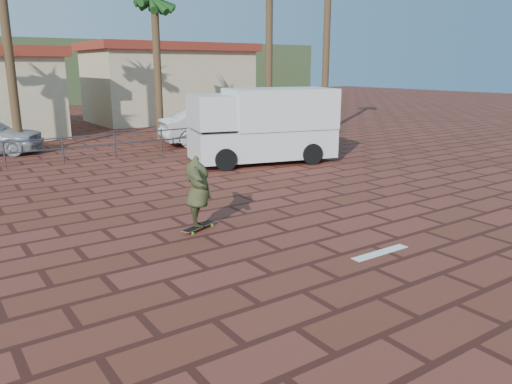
# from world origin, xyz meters

# --- Properties ---
(ground) EXTENTS (120.00, 120.00, 0.00)m
(ground) POSITION_xyz_m (0.00, 0.00, 0.00)
(ground) COLOR maroon
(ground) RESTS_ON ground
(paint_stripe) EXTENTS (1.40, 0.22, 0.01)m
(paint_stripe) POSITION_xyz_m (0.70, -1.20, 0.00)
(paint_stripe) COLOR white
(paint_stripe) RESTS_ON ground
(guardrail) EXTENTS (24.06, 0.06, 1.00)m
(guardrail) POSITION_xyz_m (0.00, 12.00, 0.68)
(guardrail) COLOR #47494F
(guardrail) RESTS_ON ground
(palm_center) EXTENTS (2.40, 2.40, 7.75)m
(palm_center) POSITION_xyz_m (3.50, 15.50, 6.36)
(palm_center) COLOR brown
(palm_center) RESTS_ON ground
(building_east) EXTENTS (10.60, 6.60, 5.00)m
(building_east) POSITION_xyz_m (8.00, 24.00, 2.54)
(building_east) COLOR beige
(building_east) RESTS_ON ground
(longboard) EXTENTS (0.99, 0.58, 0.10)m
(longboard) POSITION_xyz_m (-1.56, 2.07, 0.08)
(longboard) COLOR olive
(longboard) RESTS_ON ground
(skateboarder) EXTENTS (1.21, 2.02, 1.59)m
(skateboarder) POSITION_xyz_m (-1.56, 2.07, 0.89)
(skateboarder) COLOR #3B3F21
(skateboarder) RESTS_ON longboard
(campervan) EXTENTS (5.69, 3.48, 2.75)m
(campervan) POSITION_xyz_m (4.32, 7.87, 1.45)
(campervan) COLOR silver
(campervan) RESTS_ON ground
(car_white) EXTENTS (5.28, 2.65, 1.66)m
(car_white) POSITION_xyz_m (5.16, 13.00, 0.83)
(car_white) COLOR silver
(car_white) RESTS_ON ground
(street_sign) EXTENTS (0.51, 0.15, 2.53)m
(street_sign) POSITION_xyz_m (9.97, 12.00, 1.77)
(street_sign) COLOR gray
(street_sign) RESTS_ON ground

